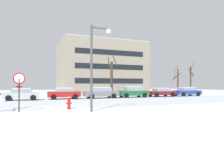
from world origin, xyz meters
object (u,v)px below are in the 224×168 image
at_px(stop_sign, 19,84).
at_px(fire_hydrant, 69,103).
at_px(parked_car_maroon, 161,92).
at_px(parked_car_gray, 101,93).
at_px(parked_car_silver, 22,94).
at_px(parked_car_blue, 187,91).
at_px(parked_car_red, 64,93).
at_px(parked_car_green, 133,92).
at_px(street_lamp, 95,59).

distance_m(stop_sign, fire_hydrant, 3.63).
bearing_deg(parked_car_maroon, parked_car_gray, -179.64).
bearing_deg(parked_car_gray, parked_car_silver, -179.98).
relative_size(stop_sign, parked_car_maroon, 0.60).
xyz_separation_m(parked_car_gray, parked_car_blue, (14.60, -0.05, -0.03)).
bearing_deg(parked_car_red, fire_hydrant, -96.89).
distance_m(parked_car_silver, parked_car_green, 14.60).
xyz_separation_m(parked_car_red, parked_car_blue, (19.46, -0.30, -0.00)).
xyz_separation_m(street_lamp, parked_car_silver, (-4.94, 12.67, -2.82)).
xyz_separation_m(parked_car_red, parked_car_gray, (4.87, -0.24, 0.03)).
bearing_deg(stop_sign, parked_car_gray, 49.41).
height_order(street_lamp, parked_car_green, street_lamp).
bearing_deg(street_lamp, parked_car_maroon, 41.23).
distance_m(stop_sign, parked_car_gray, 14.68).
xyz_separation_m(stop_sign, parked_car_blue, (24.13, 11.07, -1.09)).
bearing_deg(parked_car_silver, parked_car_maroon, 0.19).
distance_m(fire_hydrant, street_lamp, 3.88).
xyz_separation_m(parked_car_green, parked_car_blue, (9.73, -0.11, -0.05)).
height_order(parked_car_green, parked_car_blue, parked_car_green).
relative_size(fire_hydrant, street_lamp, 0.16).
height_order(parked_car_gray, parked_car_green, parked_car_green).
relative_size(street_lamp, parked_car_gray, 1.25).
relative_size(parked_car_silver, parked_car_blue, 0.89).
distance_m(stop_sign, parked_car_silver, 11.18).
height_order(parked_car_maroon, parked_car_blue, parked_car_blue).
height_order(parked_car_silver, parked_car_red, parked_car_red).
bearing_deg(stop_sign, parked_car_blue, 24.65).
height_order(parked_car_silver, parked_car_blue, parked_car_blue).
bearing_deg(street_lamp, parked_car_green, 52.80).
height_order(stop_sign, parked_car_blue, stop_sign).
xyz_separation_m(street_lamp, parked_car_blue, (19.39, 12.62, -2.79)).
height_order(fire_hydrant, street_lamp, street_lamp).
bearing_deg(parked_car_green, street_lamp, -127.20).
height_order(street_lamp, parked_car_gray, street_lamp).
xyz_separation_m(street_lamp, parked_car_green, (9.66, 12.73, -2.74)).
bearing_deg(parked_car_red, parked_car_gray, -2.86).
relative_size(parked_car_red, parked_car_blue, 0.91).
distance_m(fire_hydrant, parked_car_maroon, 19.23).
distance_m(fire_hydrant, parked_car_silver, 11.29).
xyz_separation_m(parked_car_red, parked_car_green, (9.73, -0.19, 0.05)).
bearing_deg(parked_car_gray, parked_car_maroon, 0.36).
bearing_deg(parked_car_maroon, parked_car_red, 179.29).
bearing_deg(parked_car_blue, parked_car_maroon, 178.67).
bearing_deg(parked_car_maroon, parked_car_blue, -1.33).
distance_m(stop_sign, parked_car_green, 18.26).
distance_m(stop_sign, parked_car_maroon, 22.30).
relative_size(street_lamp, parked_car_silver, 1.46).
height_order(stop_sign, parked_car_gray, stop_sign).
bearing_deg(parked_car_maroon, parked_car_green, -179.96).
bearing_deg(parked_car_silver, street_lamp, -68.70).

